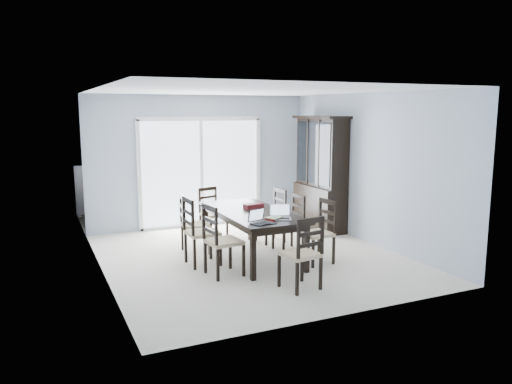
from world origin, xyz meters
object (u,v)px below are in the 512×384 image
at_px(chair_left_mid, 196,224).
at_px(dining_table, 251,216).
at_px(chair_right_far, 275,209).
at_px(hot_tub, 149,197).
at_px(chair_left_far, 189,217).
at_px(chair_right_near, 322,224).
at_px(laptop_silver, 280,216).
at_px(cell_phone, 273,224).
at_px(game_box, 254,206).
at_px(laptop_dark, 262,220).
at_px(chair_end_far, 211,207).
at_px(china_hutch, 321,174).
at_px(chair_right_mid, 293,216).
at_px(chair_end_near, 305,246).
at_px(chair_left_near, 217,233).

bearing_deg(chair_left_mid, dining_table, 89.36).
relative_size(chair_right_far, hot_tub, 0.56).
bearing_deg(chair_left_far, chair_right_near, 60.12).
bearing_deg(laptop_silver, chair_left_mid, 169.37).
xyz_separation_m(chair_left_far, chair_right_far, (1.59, 0.08, -0.02)).
xyz_separation_m(chair_left_far, cell_phone, (0.72, -1.62, 0.16)).
bearing_deg(chair_right_near, game_box, 38.07).
height_order(laptop_dark, game_box, laptop_dark).
bearing_deg(chair_right_far, chair_end_far, 44.14).
xyz_separation_m(china_hutch, chair_left_mid, (-2.94, -1.27, -0.44)).
bearing_deg(hot_tub, laptop_dark, -81.78).
height_order(china_hutch, chair_left_far, china_hutch).
bearing_deg(dining_table, chair_end_far, 94.80).
distance_m(china_hutch, game_box, 2.21).
relative_size(chair_left_far, hot_tub, 0.59).
relative_size(chair_left_mid, laptop_silver, 3.22).
bearing_deg(chair_right_far, chair_left_mid, 110.29).
bearing_deg(chair_right_mid, chair_end_near, 154.33).
height_order(dining_table, chair_right_mid, chair_right_mid).
relative_size(chair_left_near, laptop_silver, 3.19).
bearing_deg(chair_end_near, dining_table, 82.06).
xyz_separation_m(chair_left_near, laptop_silver, (0.93, -0.10, 0.17)).
distance_m(dining_table, chair_right_far, 1.08).
relative_size(dining_table, chair_left_far, 1.95).
xyz_separation_m(china_hutch, chair_right_mid, (-1.22, -1.13, -0.50)).
bearing_deg(chair_right_near, cell_phone, 102.58).
bearing_deg(chair_end_far, hot_tub, -83.21).
distance_m(chair_right_far, game_box, 0.90).
bearing_deg(chair_right_near, chair_end_far, 20.17).
xyz_separation_m(chair_left_mid, cell_phone, (0.82, -0.93, 0.12)).
bearing_deg(laptop_dark, chair_right_mid, 25.85).
height_order(china_hutch, chair_right_mid, china_hutch).
relative_size(chair_left_near, game_box, 3.86).
bearing_deg(laptop_silver, game_box, 114.51).
height_order(chair_left_near, chair_left_far, chair_left_near).
relative_size(china_hutch, chair_end_near, 1.94).
distance_m(chair_right_near, cell_phone, 1.03).
bearing_deg(dining_table, china_hutch, 31.71).
relative_size(chair_left_mid, laptop_dark, 3.54).
height_order(laptop_silver, cell_phone, laptop_silver).
bearing_deg(chair_right_mid, chair_left_mid, 93.05).
relative_size(chair_left_near, chair_right_far, 1.09).
bearing_deg(game_box, chair_left_mid, -169.04).
bearing_deg(hot_tub, laptop_silver, -76.73).
xyz_separation_m(laptop_dark, hot_tub, (-0.63, 4.33, -0.33)).
height_order(dining_table, chair_right_near, chair_right_near).
bearing_deg(chair_end_near, game_box, 78.29).
bearing_deg(chair_left_mid, chair_right_mid, 92.84).
xyz_separation_m(chair_left_far, laptop_dark, (0.59, -1.53, 0.20)).
bearing_deg(china_hutch, chair_left_far, -168.32).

